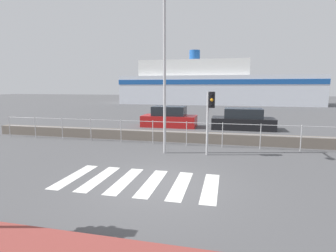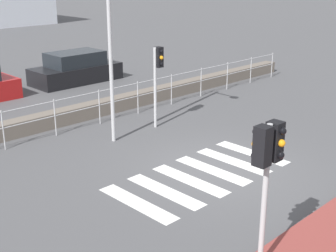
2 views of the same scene
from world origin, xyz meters
TOP-DOWN VIEW (x-y plane):
  - ground_plane at (0.00, 0.00)m, footprint 160.00×160.00m
  - crosswalk at (-0.69, 0.00)m, footprint 4.95×2.40m
  - seawall at (0.00, 6.28)m, footprint 23.67×0.55m
  - harbor_fence at (-0.00, 5.40)m, footprint 21.34×0.04m
  - traffic_light_far at (1.26, 3.76)m, footprint 0.34×0.32m
  - streetlamp at (-0.73, 3.46)m, footprint 0.32×1.33m
  - ferry_boat at (-0.77, 38.43)m, footprint 31.90×9.00m
  - parked_car_red at (-2.24, 11.41)m, footprint 4.00×1.80m
  - parked_car_black at (3.05, 11.41)m, footprint 4.25×1.89m

SIDE VIEW (x-z plane):
  - ground_plane at x=0.00m, z-range 0.00..0.00m
  - crosswalk at x=-0.69m, z-range 0.00..0.01m
  - seawall at x=0.00m, z-range 0.00..0.53m
  - parked_car_black at x=3.05m, z-range -0.11..1.35m
  - parked_car_red at x=-2.24m, z-range -0.11..1.40m
  - harbor_fence at x=0.00m, z-range 0.19..1.42m
  - traffic_light_far at x=1.26m, z-range 0.65..3.40m
  - ferry_boat at x=-0.77m, z-range -1.45..7.61m
  - streetlamp at x=-0.73m, z-range 0.77..7.47m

